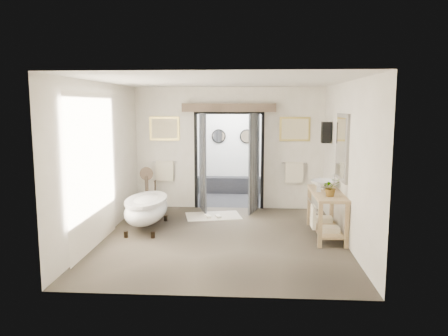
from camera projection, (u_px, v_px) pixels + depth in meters
The scene contains 13 objects.
ground_plane at pixel (222, 238), 8.17m from camera, with size 5.00×5.00×0.00m, color brown.
room_shell at pixel (219, 140), 7.79m from camera, with size 4.52×5.02×2.91m.
shower_room at pixel (232, 163), 11.99m from camera, with size 2.22×2.01×2.51m.
back_wall_dressing at pixel (229, 144), 10.24m from camera, with size 3.82×0.79×2.52m.
clawfoot_tub at pixel (147, 208), 8.77m from camera, with size 0.78×1.75×0.85m.
vanity at pixel (325, 210), 8.29m from camera, with size 0.57×1.60×0.85m.
pedestal_mirror at pixel (147, 193), 10.14m from camera, with size 0.31×0.20×1.06m.
rug at pixel (213, 216), 9.80m from camera, with size 1.20×0.80×0.01m, color beige.
slippers at pixel (213, 216), 9.67m from camera, with size 0.40×0.26×0.05m.
basin at pixel (324, 185), 8.51m from camera, with size 0.50×0.50×0.17m, color white.
plant at pixel (331, 187), 7.82m from camera, with size 0.30×0.26×0.33m, color gray.
soap_bottle_a at pixel (319, 187), 8.25m from camera, with size 0.08×0.08×0.17m, color gray.
soap_bottle_b at pixel (320, 181), 8.87m from camera, with size 0.15×0.15×0.19m, color gray.
Camera 1 is at (0.54, -7.88, 2.48)m, focal length 35.00 mm.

